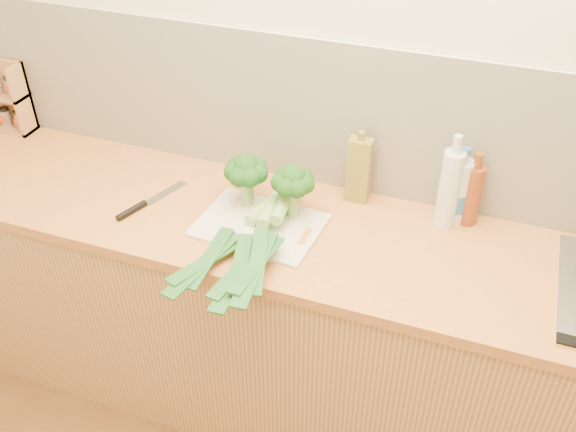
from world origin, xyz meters
TOP-DOWN VIEW (x-y plane):
  - room_shell at (0.00, 1.49)m, footprint 3.50×3.50m
  - counter at (0.00, 1.20)m, footprint 3.20×0.62m
  - chopping_board at (-0.21, 1.16)m, footprint 0.42×0.32m
  - broccoli_left at (-0.29, 1.26)m, footprint 0.15×0.15m
  - broccoli_right at (-0.12, 1.25)m, footprint 0.14×0.15m
  - leek_front at (-0.23, 1.14)m, footprint 0.19×0.69m
  - leek_mid at (-0.18, 1.11)m, footprint 0.12×0.68m
  - leek_back at (-0.13, 1.10)m, footprint 0.13×0.63m
  - chefs_knife at (-0.64, 1.12)m, footprint 0.13×0.30m
  - spice_rack at (-1.45, 1.44)m, footprint 0.24×0.10m
  - oil_tin at (0.05, 1.43)m, footprint 0.08×0.05m
  - glass_bottle at (0.36, 1.39)m, footprint 0.07×0.07m
  - amber_bottle at (0.43, 1.43)m, footprint 0.06×0.06m
  - water_bottle at (0.39, 1.42)m, footprint 0.08×0.08m

SIDE VIEW (x-z plane):
  - counter at x=0.00m, z-range 0.00..0.90m
  - chopping_board at x=-0.21m, z-range 0.90..0.91m
  - chefs_knife at x=-0.64m, z-range 0.90..0.92m
  - leek_front at x=-0.23m, z-range 0.91..0.96m
  - leek_mid at x=-0.18m, z-range 0.93..0.97m
  - leek_back at x=-0.13m, z-range 0.95..0.99m
  - water_bottle at x=0.39m, z-range 0.88..1.14m
  - amber_bottle at x=0.43m, z-range 0.88..1.15m
  - oil_tin at x=0.05m, z-range 0.89..1.16m
  - spice_rack at x=-1.45m, z-range 0.88..1.17m
  - broccoli_right at x=-0.12m, z-range 0.95..1.14m
  - broccoli_left at x=-0.29m, z-range 0.95..1.14m
  - glass_bottle at x=0.36m, z-range 0.88..1.21m
  - room_shell at x=0.00m, z-range -0.58..2.92m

